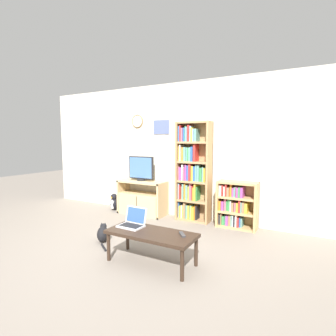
{
  "coord_description": "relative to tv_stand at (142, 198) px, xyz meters",
  "views": [
    {
      "loc": [
        2.12,
        -2.61,
        1.5
      ],
      "look_at": [
        0.11,
        1.08,
        1.05
      ],
      "focal_mm": 28.0,
      "sensor_mm": 36.0,
      "label": 1
    }
  ],
  "objects": [
    {
      "name": "wall_back",
      "position": [
        0.85,
        0.28,
        0.96
      ],
      "size": [
        6.93,
        0.09,
        2.6
      ],
      "color": "beige",
      "rests_on": "ground_plane"
    },
    {
      "name": "bookshelf_tall",
      "position": [
        1.05,
        0.11,
        0.56
      ],
      "size": [
        0.64,
        0.27,
        1.84
      ],
      "color": "tan",
      "rests_on": "ground_plane"
    },
    {
      "name": "penguin_figurine",
      "position": [
        -0.7,
        -0.04,
        -0.18
      ],
      "size": [
        0.19,
        0.17,
        0.36
      ],
      "color": "black",
      "rests_on": "ground_plane"
    },
    {
      "name": "coffee_table",
      "position": [
        1.32,
        -1.73,
        0.01
      ],
      "size": [
        1.1,
        0.47,
        0.39
      ],
      "color": "#332319",
      "rests_on": "ground_plane"
    },
    {
      "name": "remote_near_laptop",
      "position": [
        1.7,
        -1.65,
        0.06
      ],
      "size": [
        0.14,
        0.15,
        0.02
      ],
      "rotation": [
        0.0,
        0.0,
        3.83
      ],
      "color": "#38383A",
      "rests_on": "coffee_table"
    },
    {
      "name": "tv_stand",
      "position": [
        0.0,
        0.0,
        0.0
      ],
      "size": [
        0.99,
        0.42,
        0.68
      ],
      "color": "tan",
      "rests_on": "ground_plane"
    },
    {
      "name": "laptop",
      "position": [
        1.0,
        -1.66,
        0.11
      ],
      "size": [
        0.33,
        0.27,
        0.24
      ],
      "rotation": [
        0.0,
        0.0,
        -0.03
      ],
      "color": "silver",
      "rests_on": "coffee_table"
    },
    {
      "name": "television",
      "position": [
        -0.04,
        0.05,
        0.59
      ],
      "size": [
        0.56,
        0.18,
        0.49
      ],
      "color": "black",
      "rests_on": "tv_stand"
    },
    {
      "name": "cat",
      "position": [
        0.33,
        -1.5,
        -0.22
      ],
      "size": [
        0.41,
        0.4,
        0.27
      ],
      "rotation": [
        0.0,
        0.0,
        0.57
      ],
      "color": "black",
      "rests_on": "ground_plane"
    },
    {
      "name": "bookshelf_short",
      "position": [
        1.88,
        0.1,
        0.05
      ],
      "size": [
        0.67,
        0.31,
        0.8
      ],
      "color": "tan",
      "rests_on": "ground_plane"
    },
    {
      "name": "ground_plane",
      "position": [
        0.85,
        -1.72,
        -0.34
      ],
      "size": [
        18.0,
        18.0,
        0.0
      ],
      "primitive_type": "plane",
      "color": "gray"
    }
  ]
}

